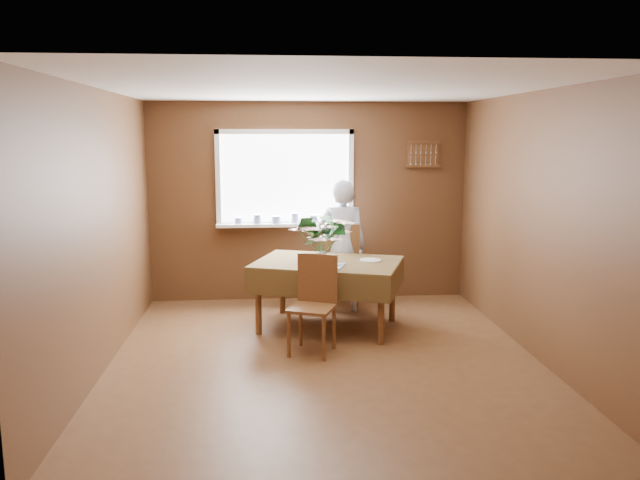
{
  "coord_description": "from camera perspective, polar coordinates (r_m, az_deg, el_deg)",
  "views": [
    {
      "loc": [
        -0.51,
        -5.59,
        2.1
      ],
      "look_at": [
        0.0,
        0.55,
        1.05
      ],
      "focal_mm": 35.0,
      "sensor_mm": 36.0,
      "label": 1
    }
  ],
  "objects": [
    {
      "name": "wall_right",
      "position": [
        6.19,
        19.24,
        1.23
      ],
      "size": [
        0.0,
        4.5,
        4.5
      ],
      "primitive_type": "plane",
      "rotation": [
        1.57,
        0.0,
        -1.57
      ],
      "color": "brown",
      "rests_on": "floor"
    },
    {
      "name": "wall_back",
      "position": [
        7.91,
        -1.02,
        3.49
      ],
      "size": [
        4.0,
        0.0,
        4.0
      ],
      "primitive_type": "plane",
      "rotation": [
        1.57,
        0.0,
        0.0
      ],
      "color": "brown",
      "rests_on": "floor"
    },
    {
      "name": "chair_near",
      "position": [
        6.07,
        -0.52,
        -5.44
      ],
      "size": [
        0.53,
        0.53,
        0.95
      ],
      "rotation": [
        0.0,
        0.0,
        -0.38
      ],
      "color": "brown",
      "rests_on": "floor"
    },
    {
      "name": "flower_bouquet",
      "position": [
        6.52,
        0.18,
        0.41
      ],
      "size": [
        0.55,
        0.55,
        0.47
      ],
      "rotation": [
        0.0,
        0.0,
        0.22
      ],
      "color": "white",
      "rests_on": "dining_table"
    },
    {
      "name": "window_assembly",
      "position": [
        7.83,
        -3.2,
        4.15
      ],
      "size": [
        1.72,
        0.2,
        1.22
      ],
      "color": "white",
      "rests_on": "wall_back"
    },
    {
      "name": "spoon_rack",
      "position": [
        8.06,
        9.42,
        7.75
      ],
      "size": [
        0.44,
        0.05,
        0.33
      ],
      "color": "brown",
      "rests_on": "wall_back"
    },
    {
      "name": "ceiling",
      "position": [
        5.63,
        0.48,
        13.74
      ],
      "size": [
        4.5,
        4.5,
        0.0
      ],
      "primitive_type": "plane",
      "rotation": [
        3.14,
        0.0,
        0.0
      ],
      "color": "white",
      "rests_on": "wall_back"
    },
    {
      "name": "side_plate",
      "position": [
        6.78,
        4.65,
        -1.86
      ],
      "size": [
        0.31,
        0.31,
        0.01
      ],
      "primitive_type": "cylinder",
      "rotation": [
        0.0,
        0.0,
        -0.45
      ],
      "color": "white",
      "rests_on": "dining_table"
    },
    {
      "name": "wall_front",
      "position": [
        3.49,
        3.83,
        -4.44
      ],
      "size": [
        4.0,
        0.0,
        4.0
      ],
      "primitive_type": "plane",
      "rotation": [
        -1.57,
        0.0,
        0.0
      ],
      "color": "brown",
      "rests_on": "floor"
    },
    {
      "name": "wall_left",
      "position": [
        5.85,
        -19.45,
        0.76
      ],
      "size": [
        0.0,
        4.5,
        4.5
      ],
      "primitive_type": "plane",
      "rotation": [
        1.57,
        0.0,
        1.57
      ],
      "color": "brown",
      "rests_on": "floor"
    },
    {
      "name": "chair_far",
      "position": [
        7.53,
        1.95,
        -2.09
      ],
      "size": [
        0.54,
        0.54,
        1.05
      ],
      "rotation": [
        0.0,
        0.0,
        2.93
      ],
      "color": "brown",
      "rests_on": "floor"
    },
    {
      "name": "dining_table",
      "position": [
        6.76,
        0.7,
        -2.7
      ],
      "size": [
        1.79,
        1.49,
        0.75
      ],
      "rotation": [
        0.0,
        0.0,
        -0.34
      ],
      "color": "brown",
      "rests_on": "floor"
    },
    {
      "name": "seated_woman",
      "position": [
        7.4,
        2.01,
        -0.54
      ],
      "size": [
        0.64,
        0.49,
        1.58
      ],
      "primitive_type": "imported",
      "rotation": [
        0.0,
        0.0,
        2.94
      ],
      "color": "white",
      "rests_on": "floor"
    },
    {
      "name": "floor",
      "position": [
        6.0,
        0.44,
        -10.83
      ],
      "size": [
        4.5,
        4.5,
        0.0
      ],
      "primitive_type": "plane",
      "color": "brown",
      "rests_on": "ground"
    },
    {
      "name": "table_knife",
      "position": [
        6.45,
        1.5,
        -2.4
      ],
      "size": [
        0.18,
        0.2,
        0.0
      ],
      "primitive_type": "cube",
      "rotation": [
        0.0,
        0.0,
        -0.73
      ],
      "color": "silver",
      "rests_on": "dining_table"
    }
  ]
}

